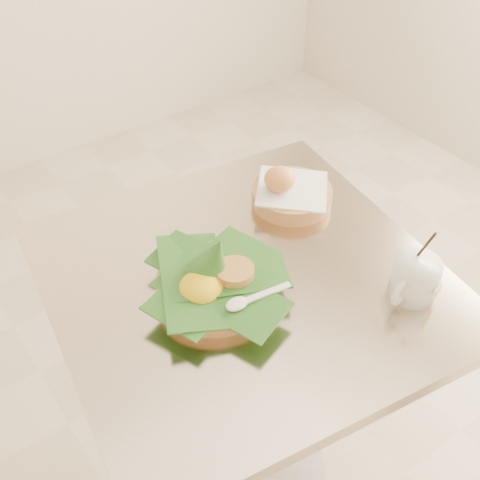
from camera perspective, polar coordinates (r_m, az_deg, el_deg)
cafe_table at (r=1.29m, az=0.36°, el=-10.39°), size 0.79×0.79×0.75m
rice_basket at (r=1.07m, az=-2.47°, el=-3.80°), size 0.26×0.26×0.13m
bread_basket at (r=1.28m, az=4.74°, el=4.52°), size 0.21×0.21×0.09m
coffee_mug at (r=1.11m, az=16.18°, el=-3.49°), size 0.12×0.09×0.15m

